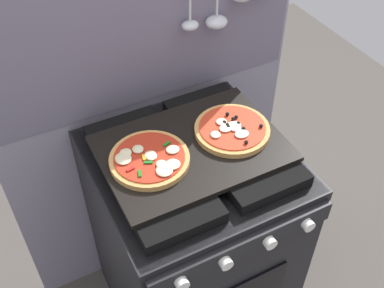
% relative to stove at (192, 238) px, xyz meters
% --- Properties ---
extents(kitchen_backsplash, '(1.10, 0.09, 1.55)m').
position_rel_stove_xyz_m(kitchen_backsplash, '(0.00, 0.34, 0.34)').
color(kitchen_backsplash, gray).
rests_on(kitchen_backsplash, ground_plane).
extents(stove, '(0.60, 0.64, 0.90)m').
position_rel_stove_xyz_m(stove, '(0.00, 0.00, 0.00)').
color(stove, black).
rests_on(stove, ground_plane).
extents(baking_tray, '(0.54, 0.38, 0.02)m').
position_rel_stove_xyz_m(baking_tray, '(0.00, 0.00, 0.46)').
color(baking_tray, black).
rests_on(baking_tray, stove).
extents(pizza_left, '(0.23, 0.23, 0.03)m').
position_rel_stove_xyz_m(pizza_left, '(-0.14, -0.00, 0.48)').
color(pizza_left, tan).
rests_on(pizza_left, baking_tray).
extents(pizza_right, '(0.23, 0.23, 0.03)m').
position_rel_stove_xyz_m(pizza_right, '(0.14, 0.00, 0.48)').
color(pizza_right, tan).
rests_on(pizza_right, baking_tray).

